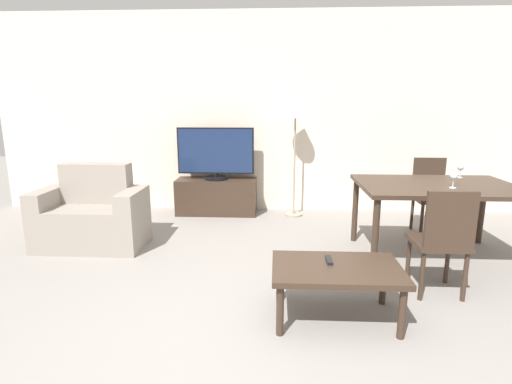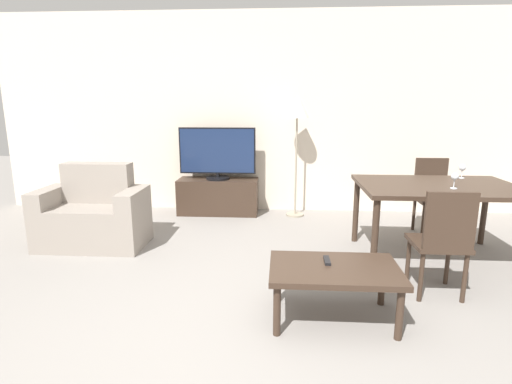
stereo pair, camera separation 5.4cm
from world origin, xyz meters
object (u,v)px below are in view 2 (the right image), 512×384
Objects in this scene: dining_chair_near at (442,238)px; floor_lamp at (297,114)px; wine_glass_left at (455,178)px; tv_stand at (218,196)px; tv at (217,153)px; wine_glass_center at (462,168)px; armchair at (94,216)px; dining_chair_far at (433,192)px; remote_primary at (327,260)px; coffee_table at (334,273)px; dining_table at (438,192)px.

dining_chair_near is 2.65m from floor_lamp.
wine_glass_left is at bearing 63.75° from dining_chair_near.
tv reaches higher than tv_stand.
wine_glass_center reaches higher than dining_chair_near.
floor_lamp reaches higher than armchair.
wine_glass_left reaches higher than dining_chair_far.
armchair is 1.25× the size of dining_chair_near.
remote_primary is (2.32, -1.28, 0.08)m from armchair.
dining_chair_far is 5.81× the size of remote_primary.
armchair is at bearing -176.93° from wine_glass_center.
dining_chair_far is 5.97× the size of wine_glass_left.
dining_table is at bearing 47.22° from coffee_table.
armchair reaches higher than dining_table.
dining_chair_near is (2.11, -2.32, -0.35)m from tv.
dining_chair_far is at bearing 53.87° from remote_primary.
armchair is 2.73m from coffee_table.
wine_glass_center is (2.72, -1.14, 0.60)m from tv_stand.
dining_chair_near is at bearing -47.75° from tv.
tv is 7.06× the size of wine_glass_center.
remote_primary is (-0.04, 0.09, 0.06)m from coffee_table.
floor_lamp is at bearing 146.68° from wine_glass_center.
tv_stand is 0.73× the size of dining_table.
dining_chair_near is (0.86, 0.39, 0.14)m from coffee_table.
coffee_table is at bearing -138.79° from wine_glass_left.
dining_chair_near reaches higher than remote_primary.
tv is at bearing 114.61° from remote_primary.
floor_lamp is at bearing 132.04° from dining_table.
dining_table is (1.12, 1.21, 0.32)m from coffee_table.
dining_chair_near is 1.00× the size of dining_chair_far.
wine_glass_left is (0.06, -0.18, 0.17)m from dining_table.
wine_glass_left reaches higher than dining_chair_near.
tv is 6.87× the size of remote_primary.
dining_table is at bearing -32.35° from tv_stand.
wine_glass_left and wine_glass_center have the same top height.
dining_chair_near is 0.81m from wine_glass_left.
wine_glass_left is (-0.20, -1.00, 0.36)m from dining_chair_far.
dining_chair_far is at bearing -14.35° from tv.
floor_lamp is 2.19m from wine_glass_left.
dining_table is 10.11× the size of wine_glass_left.
dining_chair_near is at bearing -16.79° from armchair.
wine_glass_center is at bearing -33.32° from floor_lamp.
coffee_table is 2.85m from floor_lamp.
wine_glass_left reaches higher than coffee_table.
armchair is at bearing 174.76° from wine_glass_left.
dining_chair_far is at bearing 72.60° from dining_chair_near.
tv_stand is at bearing 145.41° from wine_glass_left.
armchair is at bearing 163.21° from dining_chair_near.
floor_lamp is at bearing -2.51° from tv.
tv reaches higher than coffee_table.
tv is 2.95m from wine_glass_left.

